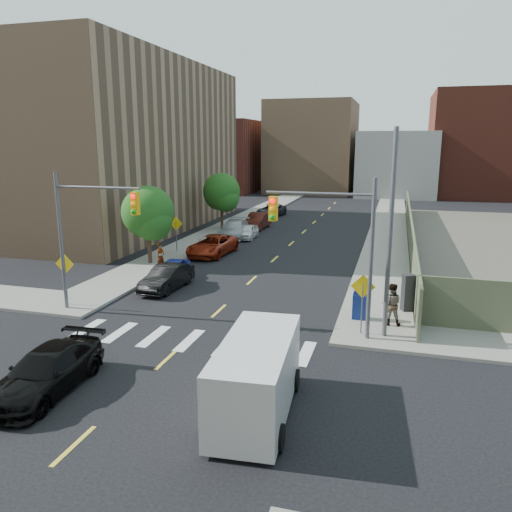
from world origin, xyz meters
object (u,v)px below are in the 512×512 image
Objects in this scene: parked_car_maroon at (257,221)px; parked_car_grey at (271,210)px; parked_car_blue at (172,270)px; pedestrian_west at (161,257)px; parked_car_silver at (234,229)px; parked_car_white at (247,232)px; black_sedan at (47,371)px; mailbox at (360,304)px; parked_car_red at (212,245)px; pedestrian_east at (391,304)px; payphone at (408,293)px; parked_car_black at (167,278)px; cargo_van at (257,373)px.

parked_car_maroon reaches higher than parked_car_grey.
pedestrian_west is at bearing 131.93° from parked_car_blue.
parked_car_white is (1.26, -0.13, -0.15)m from parked_car_silver.
parked_car_silver is 1.27m from parked_car_white.
mailbox is at bearing 42.78° from black_sedan.
parked_car_blue is 7.25m from parked_car_red.
black_sedan is at bearing 37.08° from pedestrian_east.
parked_car_grey is at bearing 84.03° from parked_car_silver.
mailbox reaches higher than parked_car_red.
mailbox is at bearing -163.75° from payphone.
parked_car_red is at bearing 93.04° from black_sedan.
parked_car_blue is 0.86× the size of parked_car_black.
black_sedan is 16.12m from pedestrian_west.
parked_car_black is at bearing -75.97° from parked_car_blue.
black_sedan is 7.35m from cargo_van.
parked_car_maroon is 2.62× the size of pedestrian_west.
pedestrian_east is at bearing -60.13° from parked_car_silver.
cargo_van reaches higher than parked_car_red.
parked_car_maroon is at bearing 118.28° from mailbox.
parked_car_blue is at bearing -120.60° from pedestrian_west.
parked_car_black is 13.41m from payphone.
pedestrian_west reaches higher than parked_car_silver.
pedestrian_west reaches higher than mailbox.
parked_car_red is 1.45× the size of parked_car_white.
parked_car_silver is at bearing 106.60° from payphone.
cargo_van reaches higher than parked_car_silver.
pedestrian_west is (-10.79, 15.00, -0.24)m from cargo_van.
parked_car_red is 17.13m from payphone.
parked_car_white is at bearing 84.31° from parked_car_blue.
parked_car_white is at bearing 104.30° from payphone.
parked_car_maroon is at bearing 93.82° from parked_car_white.
black_sedan is (2.03, -14.27, 0.10)m from parked_car_blue.
cargo_van is (9.99, -28.00, 0.51)m from parked_car_silver.
parked_car_black is 12.94m from pedestrian_east.
pedestrian_east is (13.29, -12.07, 0.39)m from parked_car_red.
parked_car_white is 13.04m from pedestrian_west.
cargo_van is at bearing -103.09° from mailbox.
pedestrian_east is at bearing -38.54° from parked_car_red.
parked_car_blue is 14.11m from pedestrian_east.
parked_car_grey is 2.61× the size of pedestrian_east.
parked_car_white is 0.67× the size of cargo_van.
pedestrian_east is at bearing -58.38° from parked_car_white.
parked_car_blue is 14.34m from parked_car_white.
pedestrian_east is (13.93, -19.28, 0.35)m from parked_car_silver.
parked_car_black is 0.91× the size of parked_car_maroon.
payphone is at bearing 42.72° from mailbox.
parked_car_red is 17.96m from pedestrian_east.
payphone is 1.02× the size of pedestrian_west.
parked_car_silver is at bearing 172.04° from parked_car_white.
cargo_van reaches higher than pedestrian_east.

